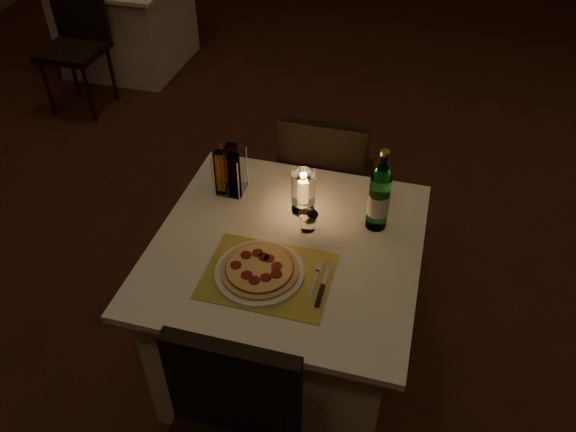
% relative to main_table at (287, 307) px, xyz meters
% --- Properties ---
extents(floor, '(8.00, 10.00, 0.02)m').
position_rel_main_table_xyz_m(floor, '(-0.06, 0.72, -0.38)').
color(floor, '#4A2217').
rests_on(floor, ground).
extents(main_table, '(1.00, 1.00, 0.74)m').
position_rel_main_table_xyz_m(main_table, '(0.00, 0.00, 0.00)').
color(main_table, white).
rests_on(main_table, ground).
extents(chair_far, '(0.42, 0.42, 0.90)m').
position_rel_main_table_xyz_m(chair_far, '(0.00, 0.71, 0.18)').
color(chair_far, black).
rests_on(chair_far, ground).
extents(placemat, '(0.45, 0.34, 0.00)m').
position_rel_main_table_xyz_m(placemat, '(-0.02, -0.18, 0.37)').
color(placemat, gold).
rests_on(placemat, main_table).
extents(plate, '(0.32, 0.32, 0.01)m').
position_rel_main_table_xyz_m(plate, '(-0.05, -0.18, 0.38)').
color(plate, white).
rests_on(plate, placemat).
extents(pizza, '(0.28, 0.28, 0.02)m').
position_rel_main_table_xyz_m(pizza, '(-0.05, -0.18, 0.39)').
color(pizza, '#D8B77F').
rests_on(pizza, plate).
extents(fork, '(0.02, 0.18, 0.00)m').
position_rel_main_table_xyz_m(fork, '(0.14, -0.15, 0.37)').
color(fork, silver).
rests_on(fork, placemat).
extents(knife, '(0.02, 0.22, 0.01)m').
position_rel_main_table_xyz_m(knife, '(0.18, -0.21, 0.37)').
color(knife, black).
rests_on(knife, placemat).
extents(tumbler, '(0.08, 0.08, 0.08)m').
position_rel_main_table_xyz_m(tumbler, '(0.06, 0.10, 0.40)').
color(tumbler, white).
rests_on(tumbler, main_table).
extents(water_bottle, '(0.08, 0.08, 0.35)m').
position_rel_main_table_xyz_m(water_bottle, '(0.31, 0.19, 0.51)').
color(water_bottle, '#5FB06B').
rests_on(water_bottle, main_table).
extents(hurricane_candle, '(0.10, 0.10, 0.18)m').
position_rel_main_table_xyz_m(hurricane_candle, '(0.01, 0.21, 0.47)').
color(hurricane_candle, white).
rests_on(hurricane_candle, main_table).
extents(cruet_caddy, '(0.12, 0.12, 0.21)m').
position_rel_main_table_xyz_m(cruet_caddy, '(-0.31, 0.25, 0.46)').
color(cruet_caddy, white).
rests_on(cruet_caddy, main_table).
extents(neighbor_table_left, '(1.00, 1.00, 0.74)m').
position_rel_main_table_xyz_m(neighbor_table_left, '(-2.12, 2.65, 0.00)').
color(neighbor_table_left, white).
rests_on(neighbor_table_left, ground).
extents(neighbor_chair_la, '(0.42, 0.42, 0.90)m').
position_rel_main_table_xyz_m(neighbor_chair_la, '(-2.12, 1.93, 0.18)').
color(neighbor_chair_la, black).
rests_on(neighbor_chair_la, ground).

